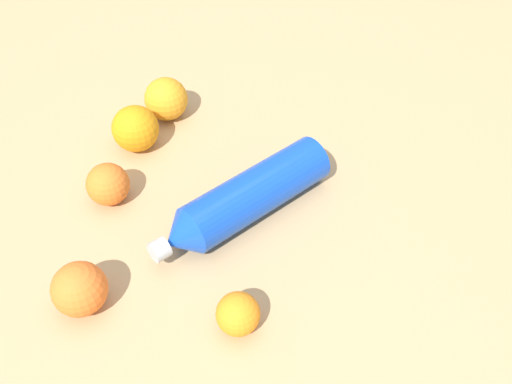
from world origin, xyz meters
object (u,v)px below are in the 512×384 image
Objects in this scene: orange_1 at (238,314)px; orange_4 at (80,289)px; orange_3 at (135,129)px; orange_0 at (166,99)px; water_bottle at (245,199)px; orange_2 at (108,184)px.

orange_4 is (0.02, -0.22, 0.01)m from orange_1.
orange_4 is (0.34, 0.05, -0.00)m from orange_3.
orange_0 is at bearing -176.22° from orange_4.
orange_4 is (0.22, -0.18, -0.00)m from water_bottle.
water_bottle is at bearing -168.47° from orange_1.
orange_0 is 1.16× the size of orange_2.
water_bottle is at bearing 43.57° from orange_0.
water_bottle and orange_4 have the same top height.
water_bottle reaches higher than orange_1.
orange_0 is at bearing -99.68° from water_bottle.
orange_3 reaches higher than orange_2.
orange_2 is at bearing -49.27° from water_bottle.
orange_2 is 0.91× the size of orange_4.
orange_0 is 0.10m from orange_3.
orange_1 is at bearing 40.15° from orange_3.
water_bottle is 4.12× the size of orange_2.
orange_0 is at bearing 175.67° from orange_2.
orange_3 is at bearing -171.29° from orange_4.
orange_0 is 1.06× the size of orange_4.
water_bottle is 0.30m from orange_0.
orange_0 reaches higher than orange_2.
water_bottle is at bearing 140.61° from orange_4.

